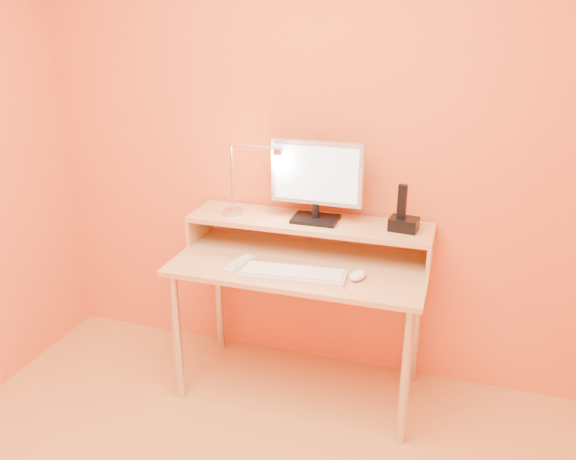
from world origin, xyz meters
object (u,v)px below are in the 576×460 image
(monitor_panel, at_px, (317,173))
(phone_dock, at_px, (404,224))
(mouse, at_px, (358,275))
(lamp_base, at_px, (233,212))
(keyboard, at_px, (294,275))
(remote_control, at_px, (239,264))

(monitor_panel, xyz_separation_m, phone_dock, (0.43, -0.01, -0.21))
(monitor_panel, bearing_deg, mouse, -43.90)
(lamp_base, bearing_deg, mouse, -17.91)
(lamp_base, distance_m, phone_dock, 0.85)
(phone_dock, bearing_deg, mouse, -115.84)
(monitor_panel, relative_size, keyboard, 0.96)
(monitor_panel, xyz_separation_m, remote_control, (-0.30, -0.28, -0.39))
(mouse, bearing_deg, phone_dock, 70.82)
(monitor_panel, distance_m, remote_control, 0.56)
(phone_dock, height_order, mouse, phone_dock)
(phone_dock, bearing_deg, monitor_panel, -174.65)
(monitor_panel, height_order, mouse, monitor_panel)
(mouse, bearing_deg, monitor_panel, 148.70)
(lamp_base, distance_m, mouse, 0.74)
(mouse, xyz_separation_m, remote_control, (-0.56, -0.02, -0.01))
(keyboard, height_order, mouse, mouse)
(phone_dock, xyz_separation_m, keyboard, (-0.44, -0.32, -0.18))
(phone_dock, bearing_deg, keyboard, -137.37)
(phone_dock, bearing_deg, lamp_base, -171.27)
(monitor_panel, height_order, keyboard, monitor_panel)
(mouse, bearing_deg, keyboard, -153.16)
(remote_control, bearing_deg, keyboard, 3.17)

